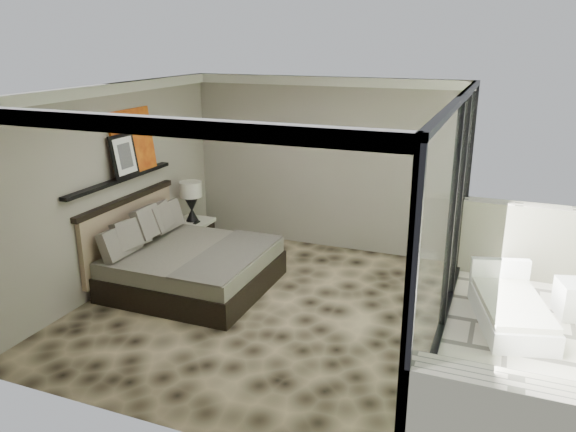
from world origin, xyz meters
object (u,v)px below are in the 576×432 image
at_px(table_lamp, 191,196).
at_px(lounger, 511,309).
at_px(nightstand, 194,234).
at_px(bed, 186,263).

bearing_deg(table_lamp, lounger, -8.29).
height_order(nightstand, lounger, lounger).
bearing_deg(nightstand, bed, -46.29).
distance_m(nightstand, lounger, 4.97).
distance_m(bed, nightstand, 1.42).
bearing_deg(nightstand, lounger, 8.52).
relative_size(bed, table_lamp, 3.21).
relative_size(nightstand, table_lamp, 0.84).
bearing_deg(nightstand, table_lamp, -77.64).
bearing_deg(table_lamp, bed, -62.86).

